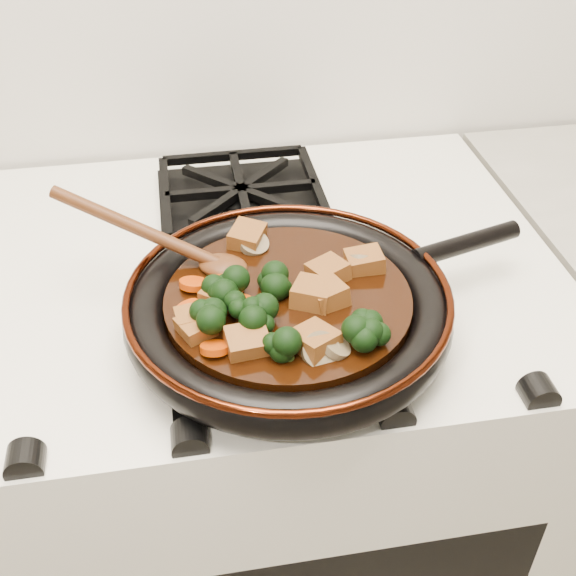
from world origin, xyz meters
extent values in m
cube|color=white|center=(0.00, 1.69, 0.45)|extent=(0.76, 0.60, 0.90)
cylinder|color=black|center=(0.02, 1.54, 0.93)|extent=(0.32, 0.32, 0.01)
torus|color=black|center=(0.02, 1.54, 0.94)|extent=(0.35, 0.35, 0.04)
torus|color=#411609|center=(0.02, 1.54, 0.96)|extent=(0.35, 0.35, 0.01)
cylinder|color=black|center=(0.24, 1.60, 0.96)|extent=(0.14, 0.06, 0.02)
cylinder|color=black|center=(0.02, 1.54, 0.95)|extent=(0.26, 0.26, 0.02)
cube|color=brown|center=(0.11, 1.58, 0.97)|extent=(0.04, 0.03, 0.03)
cube|color=brown|center=(-0.01, 1.65, 0.97)|extent=(0.05, 0.05, 0.03)
cube|color=brown|center=(0.03, 1.46, 0.97)|extent=(0.05, 0.06, 0.03)
cube|color=brown|center=(-0.08, 1.51, 0.97)|extent=(0.04, 0.03, 0.02)
cube|color=brown|center=(0.04, 1.53, 0.97)|extent=(0.06, 0.06, 0.03)
cube|color=brown|center=(0.05, 1.53, 0.97)|extent=(0.05, 0.05, 0.03)
cube|color=brown|center=(0.07, 1.57, 0.97)|extent=(0.05, 0.05, 0.03)
cube|color=brown|center=(-0.05, 1.54, 0.97)|extent=(0.05, 0.05, 0.02)
cube|color=brown|center=(-0.04, 1.47, 0.97)|extent=(0.04, 0.04, 0.03)
cube|color=brown|center=(-0.08, 1.50, 0.97)|extent=(0.04, 0.04, 0.02)
cylinder|color=#BD3905|center=(-0.08, 1.57, 0.96)|extent=(0.03, 0.03, 0.02)
cylinder|color=#BD3905|center=(-0.07, 1.47, 0.96)|extent=(0.03, 0.03, 0.02)
cylinder|color=#BD3905|center=(-0.04, 1.56, 0.96)|extent=(0.03, 0.03, 0.02)
cylinder|color=#BD3905|center=(-0.04, 1.58, 0.96)|extent=(0.03, 0.03, 0.02)
cylinder|color=#BD3905|center=(-0.09, 1.53, 0.96)|extent=(0.03, 0.03, 0.02)
cylinder|color=#BD3905|center=(-0.03, 1.53, 0.96)|extent=(0.03, 0.03, 0.01)
cylinder|color=brown|center=(0.10, 1.58, 0.97)|extent=(0.04, 0.04, 0.03)
cylinder|color=brown|center=(0.03, 1.45, 0.97)|extent=(0.04, 0.04, 0.03)
cylinder|color=brown|center=(0.05, 1.45, 0.97)|extent=(0.04, 0.04, 0.02)
cylinder|color=brown|center=(-0.01, 1.64, 0.97)|extent=(0.05, 0.05, 0.02)
ellipsoid|color=#4C2610|center=(-0.05, 1.60, 0.96)|extent=(0.07, 0.06, 0.02)
cylinder|color=#4C2610|center=(-0.14, 1.64, 1.00)|extent=(0.02, 0.02, 0.21)
camera|label=1|loc=(-0.08, 0.96, 1.44)|focal=45.00mm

